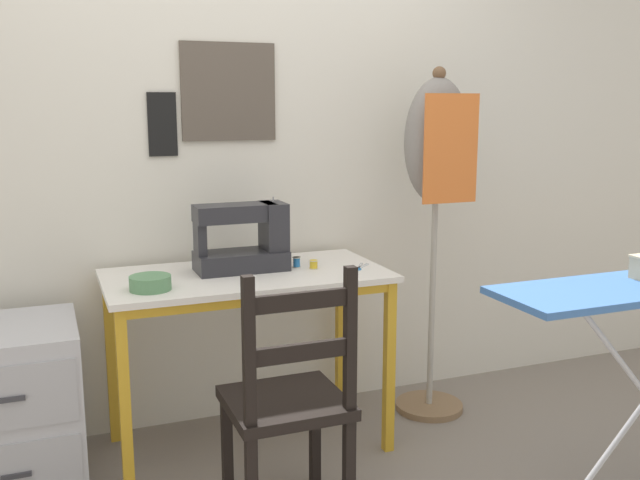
{
  "coord_description": "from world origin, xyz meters",
  "views": [
    {
      "loc": [
        -0.76,
        -2.46,
        1.45
      ],
      "look_at": [
        0.31,
        0.27,
        0.88
      ],
      "focal_mm": 40.0,
      "sensor_mm": 36.0,
      "label": 1
    }
  ],
  "objects_px": {
    "scissors": "(359,268)",
    "thread_spool_near_machine": "(297,262)",
    "wooden_chair": "(288,404)",
    "filing_cabinet": "(15,408)",
    "fabric_bowl": "(150,283)",
    "dress_form": "(437,163)",
    "sewing_machine": "(246,239)",
    "thread_spool_mid_table": "(314,264)"
  },
  "relations": [
    {
      "from": "scissors",
      "to": "dress_form",
      "type": "bearing_deg",
      "value": 16.59
    },
    {
      "from": "wooden_chair",
      "to": "thread_spool_mid_table",
      "type": "bearing_deg",
      "value": 61.52
    },
    {
      "from": "sewing_machine",
      "to": "scissors",
      "type": "bearing_deg",
      "value": -18.1
    },
    {
      "from": "fabric_bowl",
      "to": "thread_spool_mid_table",
      "type": "xyz_separation_m",
      "value": [
        0.69,
        0.1,
        -0.01
      ]
    },
    {
      "from": "sewing_machine",
      "to": "fabric_bowl",
      "type": "relative_size",
      "value": 2.53
    },
    {
      "from": "thread_spool_near_machine",
      "to": "wooden_chair",
      "type": "xyz_separation_m",
      "value": [
        -0.26,
        -0.63,
        -0.34
      ]
    },
    {
      "from": "filing_cabinet",
      "to": "dress_form",
      "type": "height_order",
      "value": "dress_form"
    },
    {
      "from": "sewing_machine",
      "to": "thread_spool_mid_table",
      "type": "relative_size",
      "value": 9.61
    },
    {
      "from": "filing_cabinet",
      "to": "dress_form",
      "type": "distance_m",
      "value": 2.01
    },
    {
      "from": "scissors",
      "to": "sewing_machine",
      "type": "bearing_deg",
      "value": 161.9
    },
    {
      "from": "scissors",
      "to": "thread_spool_mid_table",
      "type": "xyz_separation_m",
      "value": [
        -0.18,
        0.06,
        0.02
      ]
    },
    {
      "from": "fabric_bowl",
      "to": "dress_form",
      "type": "height_order",
      "value": "dress_form"
    },
    {
      "from": "scissors",
      "to": "filing_cabinet",
      "type": "distance_m",
      "value": 1.45
    },
    {
      "from": "fabric_bowl",
      "to": "thread_spool_mid_table",
      "type": "bearing_deg",
      "value": 8.37
    },
    {
      "from": "scissors",
      "to": "thread_spool_near_machine",
      "type": "bearing_deg",
      "value": 154.63
    },
    {
      "from": "wooden_chair",
      "to": "dress_form",
      "type": "bearing_deg",
      "value": 34.64
    },
    {
      "from": "sewing_machine",
      "to": "thread_spool_near_machine",
      "type": "height_order",
      "value": "sewing_machine"
    },
    {
      "from": "thread_spool_mid_table",
      "to": "dress_form",
      "type": "relative_size",
      "value": 0.03
    },
    {
      "from": "scissors",
      "to": "wooden_chair",
      "type": "bearing_deg",
      "value": -133.86
    },
    {
      "from": "sewing_machine",
      "to": "thread_spool_mid_table",
      "type": "bearing_deg",
      "value": -17.44
    },
    {
      "from": "fabric_bowl",
      "to": "scissors",
      "type": "relative_size",
      "value": 1.36
    },
    {
      "from": "fabric_bowl",
      "to": "wooden_chair",
      "type": "bearing_deg",
      "value": -51.59
    },
    {
      "from": "scissors",
      "to": "dress_form",
      "type": "height_order",
      "value": "dress_form"
    },
    {
      "from": "fabric_bowl",
      "to": "thread_spool_mid_table",
      "type": "distance_m",
      "value": 0.7
    },
    {
      "from": "scissors",
      "to": "thread_spool_near_machine",
      "type": "distance_m",
      "value": 0.26
    },
    {
      "from": "thread_spool_mid_table",
      "to": "sewing_machine",
      "type": "bearing_deg",
      "value": 162.56
    },
    {
      "from": "thread_spool_near_machine",
      "to": "scissors",
      "type": "bearing_deg",
      "value": -25.37
    },
    {
      "from": "sewing_machine",
      "to": "filing_cabinet",
      "type": "relative_size",
      "value": 0.61
    },
    {
      "from": "sewing_machine",
      "to": "filing_cabinet",
      "type": "xyz_separation_m",
      "value": [
        -0.92,
        -0.06,
        -0.57
      ]
    },
    {
      "from": "thread_spool_mid_table",
      "to": "wooden_chair",
      "type": "bearing_deg",
      "value": -118.48
    },
    {
      "from": "wooden_chair",
      "to": "dress_form",
      "type": "distance_m",
      "value": 1.35
    },
    {
      "from": "sewing_machine",
      "to": "fabric_bowl",
      "type": "distance_m",
      "value": 0.47
    },
    {
      "from": "thread_spool_mid_table",
      "to": "filing_cabinet",
      "type": "distance_m",
      "value": 1.28
    },
    {
      "from": "thread_spool_near_machine",
      "to": "thread_spool_mid_table",
      "type": "bearing_deg",
      "value": -41.33
    },
    {
      "from": "scissors",
      "to": "thread_spool_near_machine",
      "type": "xyz_separation_m",
      "value": [
        -0.24,
        0.11,
        0.02
      ]
    },
    {
      "from": "sewing_machine",
      "to": "filing_cabinet",
      "type": "distance_m",
      "value": 1.09
    },
    {
      "from": "scissors",
      "to": "fabric_bowl",
      "type": "bearing_deg",
      "value": -177.45
    },
    {
      "from": "fabric_bowl",
      "to": "dress_form",
      "type": "bearing_deg",
      "value": 7.38
    },
    {
      "from": "sewing_machine",
      "to": "dress_form",
      "type": "distance_m",
      "value": 0.93
    },
    {
      "from": "fabric_bowl",
      "to": "thread_spool_mid_table",
      "type": "height_order",
      "value": "fabric_bowl"
    },
    {
      "from": "fabric_bowl",
      "to": "dress_form",
      "type": "xyz_separation_m",
      "value": [
        1.31,
        0.17,
        0.39
      ]
    },
    {
      "from": "filing_cabinet",
      "to": "dress_form",
      "type": "relative_size",
      "value": 0.4
    }
  ]
}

